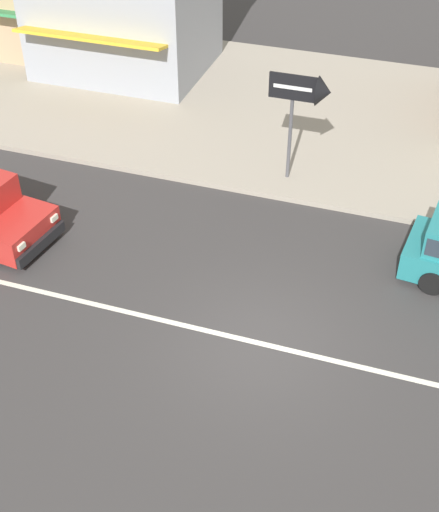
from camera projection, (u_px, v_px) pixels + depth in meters
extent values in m
plane|color=#383535|center=(258.00, 343.00, 15.26)|extent=(160.00, 160.00, 0.00)
cube|color=silver|center=(258.00, 343.00, 15.26)|extent=(50.40, 0.14, 0.01)
cube|color=#9E9384|center=(347.00, 121.00, 22.95)|extent=(68.00, 10.00, 0.15)
cylinder|color=black|center=(432.00, 282.00, 16.36)|extent=(0.62, 0.28, 0.60)
cube|color=black|center=(41.00, 244.00, 17.49)|extent=(0.35, 1.80, 0.28)
cube|color=white|center=(54.00, 218.00, 17.72)|extent=(0.11, 0.25, 0.14)
cube|color=white|center=(21.00, 246.00, 16.82)|extent=(0.11, 0.25, 0.14)
cylinder|color=black|center=(32.00, 216.00, 18.43)|extent=(0.62, 0.30, 0.60)
cylinder|color=#4C4C51|center=(290.00, 139.00, 19.47)|extent=(0.10, 0.10, 2.39)
cube|color=black|center=(293.00, 87.00, 18.48)|extent=(1.29, 0.06, 0.70)
cone|color=black|center=(324.00, 92.00, 18.27)|extent=(0.36, 0.77, 0.77)
cube|color=white|center=(293.00, 88.00, 18.45)|extent=(1.03, 0.01, 0.10)
cube|color=#33844C|center=(10.00, 14.00, 24.62)|extent=(4.08, 0.90, 0.28)
cube|color=gold|center=(90.00, 38.00, 22.91)|extent=(5.16, 0.90, 0.28)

